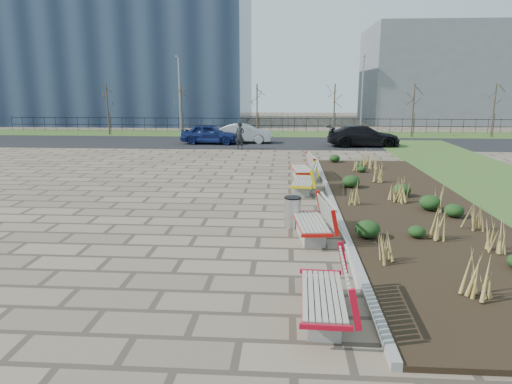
# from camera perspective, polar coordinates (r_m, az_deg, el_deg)

# --- Properties ---
(ground) EXTENTS (120.00, 120.00, 0.00)m
(ground) POSITION_cam_1_polar(r_m,az_deg,el_deg) (10.69, -9.24, -8.24)
(ground) COLOR #786852
(ground) RESTS_ON ground
(planting_bed) EXTENTS (4.50, 18.00, 0.10)m
(planting_bed) POSITION_cam_1_polar(r_m,az_deg,el_deg) (15.66, 18.14, -1.64)
(planting_bed) COLOR black
(planting_bed) RESTS_ON ground
(planting_curb) EXTENTS (0.16, 18.00, 0.15)m
(planting_curb) POSITION_cam_1_polar(r_m,az_deg,el_deg) (15.25, 9.63, -1.46)
(planting_curb) COLOR gray
(planting_curb) RESTS_ON ground
(grass_verge_far) EXTENTS (80.00, 5.00, 0.04)m
(grass_verge_far) POSITION_cam_1_polar(r_m,az_deg,el_deg) (37.95, 0.28, 7.28)
(grass_verge_far) COLOR #33511E
(grass_verge_far) RESTS_ON ground
(road) EXTENTS (80.00, 7.00, 0.02)m
(road) POSITION_cam_1_polar(r_m,az_deg,el_deg) (32.00, -0.40, 6.18)
(road) COLOR black
(road) RESTS_ON ground
(bench_a) EXTENTS (0.96, 2.13, 1.00)m
(bench_a) POSITION_cam_1_polar(r_m,az_deg,el_deg) (7.89, 8.37, -12.22)
(bench_a) COLOR #B70C22
(bench_a) RESTS_ON ground
(bench_b) EXTENTS (1.13, 2.19, 1.00)m
(bench_b) POSITION_cam_1_polar(r_m,az_deg,el_deg) (11.83, 6.84, -3.49)
(bench_b) COLOR red
(bench_b) RESTS_ON ground
(bench_c) EXTENTS (1.15, 2.19, 1.00)m
(bench_c) POSITION_cam_1_polar(r_m,az_deg,el_deg) (16.92, 5.96, 1.57)
(bench_c) COLOR yellow
(bench_c) RESTS_ON ground
(bench_d) EXTENTS (1.15, 2.19, 1.00)m
(bench_d) POSITION_cam_1_polar(r_m,az_deg,el_deg) (19.42, 5.71, 3.07)
(bench_d) COLOR red
(bench_d) RESTS_ON ground
(litter_bin) EXTENTS (0.46, 0.46, 0.85)m
(litter_bin) POSITION_cam_1_polar(r_m,az_deg,el_deg) (12.75, 4.59, -2.56)
(litter_bin) COLOR #B2B2B7
(litter_bin) RESTS_ON ground
(pedestrian) EXTENTS (0.73, 0.61, 1.71)m
(pedestrian) POSITION_cam_1_polar(r_m,az_deg,el_deg) (28.52, -2.04, 7.03)
(pedestrian) COLOR black
(pedestrian) RESTS_ON ground
(car_blue) EXTENTS (4.00, 1.80, 1.33)m
(car_blue) POSITION_cam_1_polar(r_m,az_deg,el_deg) (31.43, -5.79, 7.23)
(car_blue) COLOR #121E52
(car_blue) RESTS_ON road
(car_silver) EXTENTS (4.01, 1.57, 1.30)m
(car_silver) POSITION_cam_1_polar(r_m,az_deg,el_deg) (31.86, -1.54, 7.34)
(car_silver) COLOR #93979A
(car_silver) RESTS_ON road
(car_black) EXTENTS (4.78, 2.20, 1.35)m
(car_black) POSITION_cam_1_polar(r_m,az_deg,el_deg) (30.72, 13.27, 6.84)
(car_black) COLOR black
(car_black) RESTS_ON road
(tree_a) EXTENTS (1.40, 1.40, 4.00)m
(tree_a) POSITION_cam_1_polar(r_m,az_deg,el_deg) (38.97, -18.04, 9.78)
(tree_a) COLOR #4C3D2D
(tree_a) RESTS_ON grass_verge_far
(tree_b) EXTENTS (1.40, 1.40, 4.00)m
(tree_b) POSITION_cam_1_polar(r_m,az_deg,el_deg) (37.18, -9.29, 10.12)
(tree_b) COLOR #4C3D2D
(tree_b) RESTS_ON grass_verge_far
(tree_c) EXTENTS (1.40, 1.40, 4.00)m
(tree_c) POSITION_cam_1_polar(r_m,az_deg,el_deg) (36.31, 0.13, 10.22)
(tree_c) COLOR #4C3D2D
(tree_c) RESTS_ON grass_verge_far
(tree_d) EXTENTS (1.40, 1.40, 4.00)m
(tree_d) POSITION_cam_1_polar(r_m,az_deg,el_deg) (36.41, 9.74, 10.04)
(tree_d) COLOR #4C3D2D
(tree_d) RESTS_ON grass_verge_far
(tree_e) EXTENTS (1.40, 1.40, 4.00)m
(tree_e) POSITION_cam_1_polar(r_m,az_deg,el_deg) (37.49, 19.03, 9.61)
(tree_e) COLOR #4C3D2D
(tree_e) RESTS_ON grass_verge_far
(tree_f) EXTENTS (1.40, 1.40, 4.00)m
(tree_f) POSITION_cam_1_polar(r_m,az_deg,el_deg) (39.47, 27.57, 8.99)
(tree_f) COLOR #4C3D2D
(tree_f) RESTS_ON grass_verge_far
(lamp_west) EXTENTS (0.24, 0.60, 6.00)m
(lamp_west) POSITION_cam_1_polar(r_m,az_deg,el_deg) (36.66, -9.52, 11.63)
(lamp_west) COLOR gray
(lamp_west) RESTS_ON grass_verge_far
(lamp_east) EXTENTS (0.24, 0.60, 6.00)m
(lamp_east) POSITION_cam_1_polar(r_m,az_deg,el_deg) (36.14, 13.10, 11.46)
(lamp_east) COLOR gray
(lamp_east) RESTS_ON grass_verge_far
(railing_fence) EXTENTS (44.00, 0.10, 1.20)m
(railing_fence) POSITION_cam_1_polar(r_m,az_deg,el_deg) (39.39, 0.41, 8.40)
(railing_fence) COLOR black
(railing_fence) RESTS_ON grass_verge_far
(building_glass) EXTENTS (40.00, 14.00, 15.00)m
(building_glass) POSITION_cam_1_polar(r_m,az_deg,el_deg) (55.45, -23.14, 15.85)
(building_glass) COLOR #192338
(building_glass) RESTS_ON ground
(building_grey) EXTENTS (18.00, 12.00, 10.00)m
(building_grey) POSITION_cam_1_polar(r_m,az_deg,el_deg) (54.63, 23.35, 13.25)
(building_grey) COLOR slate
(building_grey) RESTS_ON ground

